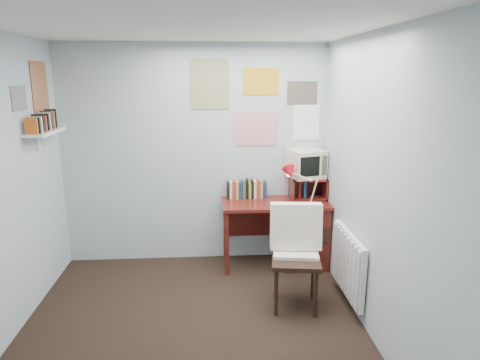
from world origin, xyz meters
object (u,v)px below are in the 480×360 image
object	(u,v)px
desk_lamp	(317,190)
radiator	(348,263)
desk	(298,231)
tv_riser	(308,188)
wall_shelf	(45,132)
crt_tv	(306,162)
desk_chair	(296,261)

from	to	relation	value
desk_lamp	radiator	size ratio (longest dim) A/B	0.48
desk	desk_lamp	size ratio (longest dim) A/B	3.12
desk	desk_lamp	world-z (taller)	desk_lamp
tv_riser	wall_shelf	world-z (taller)	wall_shelf
desk_lamp	wall_shelf	distance (m)	2.80
radiator	wall_shelf	xyz separation A→B (m)	(-2.86, 0.55, 1.20)
crt_tv	desk_chair	bearing A→B (deg)	-122.31
tv_riser	crt_tv	bearing A→B (deg)	142.69
desk_lamp	wall_shelf	size ratio (longest dim) A/B	0.62
desk	tv_riser	size ratio (longest dim) A/B	3.00
desk	radiator	bearing A→B (deg)	-72.76
desk_lamp	tv_riser	bearing A→B (deg)	105.55
desk_chair	radiator	bearing A→B (deg)	10.54
crt_tv	desk_lamp	bearing A→B (deg)	-98.21
desk_chair	tv_riser	world-z (taller)	tv_riser
desk_chair	crt_tv	xyz separation A→B (m)	(0.31, 1.08, 0.71)
desk_chair	crt_tv	bearing A→B (deg)	82.17
crt_tv	radiator	world-z (taller)	crt_tv
radiator	wall_shelf	bearing A→B (deg)	169.11
desk_lamp	radiator	world-z (taller)	desk_lamp
wall_shelf	crt_tv	bearing A→B (deg)	10.84
crt_tv	wall_shelf	bearing A→B (deg)	174.62
radiator	wall_shelf	size ratio (longest dim) A/B	1.29
desk	tv_riser	world-z (taller)	tv_riser
tv_riser	desk_lamp	bearing A→B (deg)	-86.01
radiator	wall_shelf	distance (m)	3.15
desk_chair	wall_shelf	xyz separation A→B (m)	(-2.35, 0.57, 1.15)
desk	tv_riser	bearing A→B (deg)	42.96
crt_tv	wall_shelf	distance (m)	2.75
desk_lamp	wall_shelf	world-z (taller)	wall_shelf
radiator	crt_tv	bearing A→B (deg)	100.49
desk_lamp	crt_tv	size ratio (longest dim) A/B	1.06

